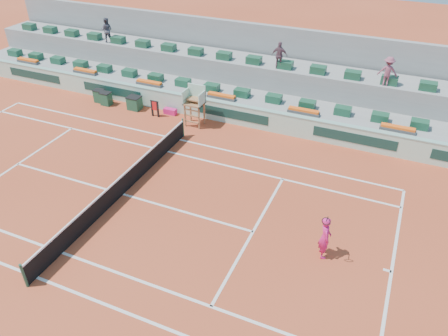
{
  "coord_description": "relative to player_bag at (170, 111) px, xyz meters",
  "views": [
    {
      "loc": [
        10.7,
        -12.86,
        12.22
      ],
      "look_at": [
        4.0,
        2.5,
        1.0
      ],
      "focal_mm": 35.0,
      "sensor_mm": 36.0,
      "label": 1
    }
  ],
  "objects": [
    {
      "name": "tennis_player",
      "position": [
        11.36,
        -8.23,
        0.75
      ],
      "size": [
        0.66,
        0.96,
        2.28
      ],
      "color": "#D61C6F",
      "rests_on": "ground"
    },
    {
      "name": "drink_cooler_b",
      "position": [
        -4.39,
        -0.47,
        0.24
      ],
      "size": [
        0.65,
        0.56,
        0.84
      ],
      "color": "#174730",
      "rests_on": "ground"
    },
    {
      "name": "spectator_right",
      "position": [
        11.87,
        3.39,
        3.23
      ],
      "size": [
        1.09,
        0.68,
        1.61
      ],
      "primitive_type": "imported",
      "rotation": [
        0.0,
        0.0,
        3.23
      ],
      "color": "#8D465A",
      "rests_on": "seating_tier_upper"
    },
    {
      "name": "drink_cooler_a",
      "position": [
        -2.37,
        -0.29,
        0.24
      ],
      "size": [
        0.83,
        0.71,
        0.84
      ],
      "color": "#174730",
      "rests_on": "ground"
    },
    {
      "name": "player_bag",
      "position": [
        0.0,
        0.0,
        0.0
      ],
      "size": [
        0.8,
        0.36,
        0.36
      ],
      "primitive_type": "cube",
      "color": "#D61C6F",
      "rests_on": "ground"
    },
    {
      "name": "seat_row_upper",
      "position": [
        2.04,
        3.64,
        2.64
      ],
      "size": [
        32.9,
        0.6,
        0.44
      ],
      "color": "#184930",
      "rests_on": "seating_tier_upper"
    },
    {
      "name": "umpire_chair",
      "position": [
        2.04,
        -0.56,
        1.37
      ],
      "size": [
        1.1,
        0.9,
        2.4
      ],
      "color": "#8F5C36",
      "rests_on": "ground"
    },
    {
      "name": "court_lines",
      "position": [
        2.04,
        -8.06,
        -0.17
      ],
      "size": [
        23.89,
        11.09,
        0.01
      ],
      "color": "silver",
      "rests_on": "ground"
    },
    {
      "name": "spectator_mid",
      "position": [
        5.71,
        3.43,
        3.23
      ],
      "size": [
        0.99,
        0.5,
        1.62
      ],
      "primitive_type": "imported",
      "rotation": [
        0.0,
        0.0,
        3.25
      ],
      "color": "#6D4955",
      "rests_on": "seating_tier_upper"
    },
    {
      "name": "seating_tier_upper",
      "position": [
        2.04,
        4.24,
        1.12
      ],
      "size": [
        36.0,
        2.4,
        2.6
      ],
      "primitive_type": "cube",
      "color": "gray",
      "rests_on": "ground"
    },
    {
      "name": "flower_planters",
      "position": [
        0.54,
        0.94,
        1.16
      ],
      "size": [
        26.8,
        0.36,
        0.28
      ],
      "color": "#4B4B4B",
      "rests_on": "seating_tier_lower"
    },
    {
      "name": "spectator_left",
      "position": [
        -6.73,
        3.55,
        3.25
      ],
      "size": [
        0.96,
        0.84,
        1.65
      ],
      "primitive_type": "imported",
      "rotation": [
        0.0,
        0.0,
        3.45
      ],
      "color": "#474652",
      "rests_on": "seating_tier_upper"
    },
    {
      "name": "tennis_net",
      "position": [
        2.04,
        -8.06,
        0.35
      ],
      "size": [
        0.1,
        11.97,
        1.1
      ],
      "color": "black",
      "rests_on": "ground"
    },
    {
      "name": "seating_tier_lower",
      "position": [
        2.04,
        2.64,
        0.42
      ],
      "size": [
        36.0,
        4.0,
        1.2
      ],
      "primitive_type": "cube",
      "color": "gray",
      "rests_on": "ground"
    },
    {
      "name": "advertising_hoarding",
      "position": [
        2.07,
        0.44,
        0.46
      ],
      "size": [
        36.0,
        0.34,
        1.26
      ],
      "color": "#ADD9C0",
      "rests_on": "ground"
    },
    {
      "name": "stadium_back_wall",
      "position": [
        2.04,
        5.84,
        2.02
      ],
      "size": [
        36.0,
        0.4,
        4.4
      ],
      "primitive_type": "cube",
      "color": "gray",
      "rests_on": "ground"
    },
    {
      "name": "seat_row_lower",
      "position": [
        2.04,
        1.74,
        1.24
      ],
      "size": [
        32.9,
        0.6,
        0.44
      ],
      "color": "#184930",
      "rests_on": "seating_tier_lower"
    },
    {
      "name": "ground",
      "position": [
        2.04,
        -8.06,
        -0.18
      ],
      "size": [
        90.0,
        90.0,
        0.0
      ],
      "primitive_type": "plane",
      "color": "#A53B1F",
      "rests_on": "ground"
    },
    {
      "name": "drink_cooler_c",
      "position": [
        -5.04,
        -0.29,
        0.24
      ],
      "size": [
        0.64,
        0.55,
        0.84
      ],
      "color": "#174730",
      "rests_on": "ground"
    },
    {
      "name": "towel_rack",
      "position": [
        -0.67,
        -0.64,
        0.43
      ],
      "size": [
        0.55,
        0.09,
        1.03
      ],
      "color": "black",
      "rests_on": "ground"
    }
  ]
}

